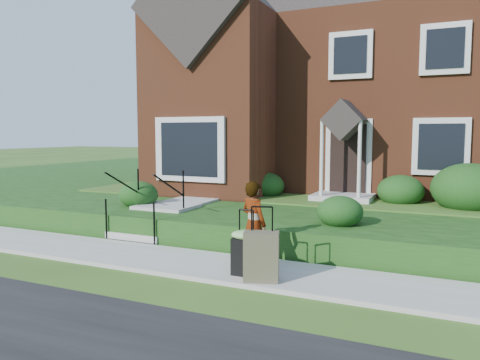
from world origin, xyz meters
The scene contains 10 objects.
ground centered at (0.00, 0.00, 0.00)m, with size 120.00×120.00×0.00m, color #2D5119.
sidewalk centered at (0.00, 0.00, 0.04)m, with size 60.00×1.60×0.08m, color #9E9B93.
terrace centered at (4.00, 10.90, 0.30)m, with size 44.00×20.00×0.60m, color #15390F.
walkway centered at (-2.50, 5.00, 0.63)m, with size 1.20×6.00×0.06m, color #9E9B93.
main_house centered at (-0.21, 9.61, 5.26)m, with size 10.40×10.20×9.40m.
front_steps centered at (-2.50, 1.84, 0.47)m, with size 1.40×2.02×1.50m.
foundation_shrubs centered at (1.25, 4.93, 1.11)m, with size 10.03×4.65×1.26m.
woman centered at (0.72, 0.23, 0.84)m, with size 0.56×0.37×1.53m, color #999999.
suitcase_black centered at (0.81, -0.37, 0.51)m, with size 0.46×0.38×1.11m.
suitcase_olive centered at (1.18, -0.54, 0.48)m, with size 0.63×0.47×1.21m.
Camera 1 is at (3.92, -7.34, 2.45)m, focal length 35.00 mm.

